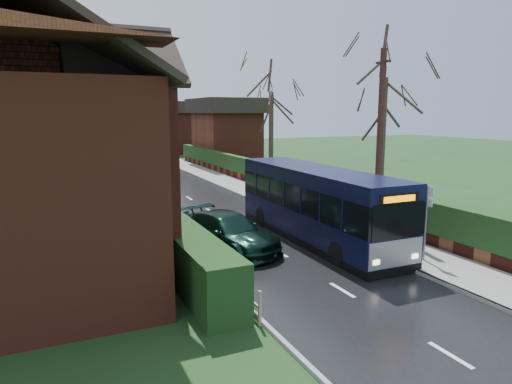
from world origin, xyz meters
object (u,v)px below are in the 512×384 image
bus (316,205)px  car_silver (160,206)px  car_green (228,232)px  telegraph_pole (380,141)px  bus_stop_sign (426,212)px  brick_house (10,137)px

bus → car_silver: bearing=128.9°
car_green → telegraph_pole: size_ratio=0.62×
bus → bus_stop_sign: bus is taller
car_green → brick_house: bearing=152.0°
bus → car_silver: (-5.00, 6.31, -0.83)m
car_silver → car_green: car_green is taller
car_green → bus_stop_sign: bearing=-52.6°
brick_house → car_silver: bearing=37.5°
car_green → bus_stop_sign: bus_stop_sign is taller
brick_house → car_green: size_ratio=3.00×
brick_house → car_silver: (5.93, 4.56, -3.74)m
car_silver → car_green: (1.20, -6.17, 0.07)m
brick_house → car_silver: size_ratio=3.90×
car_silver → bus_stop_sign: bearing=-71.6°
bus_stop_sign → car_silver: bearing=104.7°
bus_stop_sign → car_green: bearing=124.3°
brick_house → car_green: brick_house is taller
bus → telegraph_pole: 4.09m
bus → telegraph_pole: telegraph_pole is taller
car_silver → telegraph_pole: 10.79m
brick_house → bus: size_ratio=1.50×
bus → bus_stop_sign: (1.80, -4.14, 0.35)m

